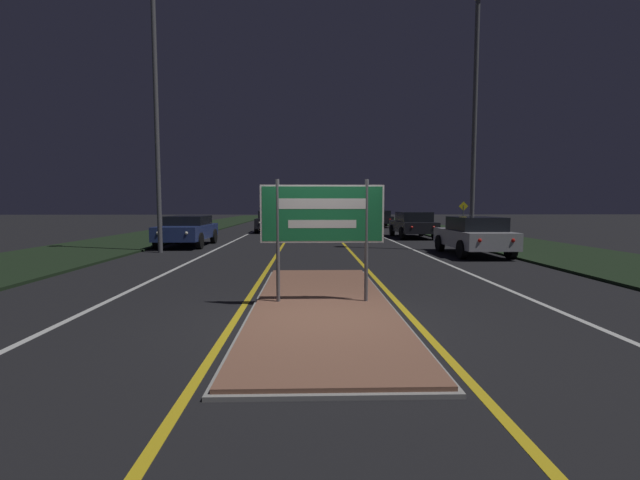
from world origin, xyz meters
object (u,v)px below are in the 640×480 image
at_px(streetlight_left_near, 155,74).
at_px(car_receding_1, 413,224).
at_px(car_receding_3, 367,216).
at_px(warning_sign, 463,214).
at_px(car_approaching_0, 188,230).
at_px(car_approaching_1, 271,221).
at_px(highway_sign, 322,218).
at_px(streetlight_right_near, 476,82).
at_px(car_receding_0, 474,235).
at_px(car_receding_2, 379,218).

bearing_deg(streetlight_left_near, car_receding_1, 32.12).
bearing_deg(car_receding_3, warning_sign, -78.96).
height_order(car_receding_3, warning_sign, warning_sign).
relative_size(car_approaching_0, warning_sign, 2.20).
bearing_deg(warning_sign, car_approaching_1, 167.02).
relative_size(highway_sign, streetlight_left_near, 0.21).
distance_m(streetlight_right_near, warning_sign, 11.73).
height_order(streetlight_right_near, car_receding_3, streetlight_right_near).
relative_size(car_approaching_1, warning_sign, 2.05).
distance_m(car_receding_0, car_approaching_0, 12.47).
bearing_deg(highway_sign, car_receding_1, 70.93).
distance_m(car_approaching_0, car_approaching_1, 10.57).
height_order(streetlight_right_near, car_receding_2, streetlight_right_near).
relative_size(car_approaching_0, car_approaching_1, 1.07).
height_order(streetlight_left_near, car_approaching_0, streetlight_left_near).
relative_size(highway_sign, streetlight_right_near, 0.22).
relative_size(streetlight_left_near, car_receding_3, 2.48).
bearing_deg(car_receding_3, streetlight_left_near, -113.24).
distance_m(streetlight_left_near, car_receding_2, 24.01).
bearing_deg(car_receding_3, car_receding_0, -90.17).
height_order(highway_sign, streetlight_right_near, streetlight_right_near).
relative_size(streetlight_left_near, car_receding_1, 2.33).
relative_size(highway_sign, warning_sign, 1.11).
relative_size(car_receding_1, car_receding_2, 1.03).
distance_m(highway_sign, car_approaching_1, 22.39).
bearing_deg(warning_sign, car_approaching_0, -154.95).
xyz_separation_m(car_receding_2, car_approaching_0, (-11.72, -17.07, -0.01)).
xyz_separation_m(highway_sign, car_receding_1, (5.81, 16.79, -0.86)).
distance_m(streetlight_left_near, car_receding_1, 15.41).
xyz_separation_m(car_receding_2, car_receding_3, (0.19, 8.66, 0.01)).
height_order(highway_sign, warning_sign, highway_sign).
height_order(car_receding_0, car_receding_1, car_receding_1).
height_order(car_receding_3, car_approaching_0, car_receding_3).
bearing_deg(streetlight_left_near, car_receding_2, 58.74).
xyz_separation_m(highway_sign, car_receding_2, (5.88, 29.12, -0.88)).
height_order(car_receding_2, car_receding_3, car_receding_3).
bearing_deg(car_receding_2, car_receding_0, -89.72).
bearing_deg(streetlight_right_near, car_receding_1, 94.77).
relative_size(streetlight_right_near, car_receding_1, 2.26).
relative_size(car_receding_1, warning_sign, 2.26).
bearing_deg(car_approaching_0, car_receding_2, 55.52).
bearing_deg(warning_sign, car_receding_2, 111.15).
xyz_separation_m(streetlight_left_near, car_receding_1, (11.97, 7.51, -6.15)).
relative_size(highway_sign, car_receding_1, 0.49).
bearing_deg(car_approaching_0, warning_sign, 25.05).
relative_size(highway_sign, car_approaching_0, 0.51).
bearing_deg(car_receding_2, streetlight_left_near, -121.26).
bearing_deg(car_receding_0, car_receding_3, 89.83).
xyz_separation_m(streetlight_left_near, car_receding_2, (12.04, 19.84, -6.17)).
relative_size(highway_sign, car_receding_3, 0.52).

